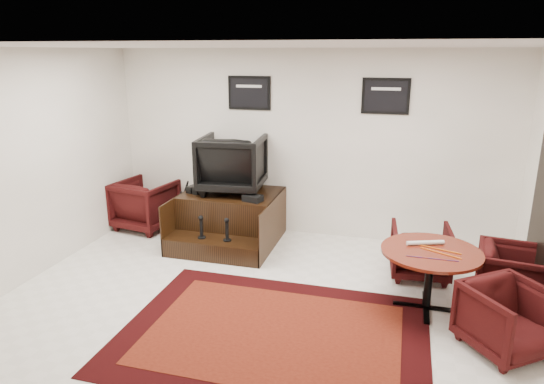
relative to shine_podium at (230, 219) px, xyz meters
The scene contains 16 objects.
ground 2.15m from the shine_podium, 61.18° to the right, with size 6.00×6.00×0.00m, color white.
room_shell 2.68m from the shine_podium, 50.55° to the right, with size 6.02×5.02×2.81m.
area_rug 2.63m from the shine_podium, 60.34° to the right, with size 3.05×2.29×0.01m.
shine_podium is the anchor object (origin of this frame).
shine_chair 0.87m from the shine_podium, 90.00° to the left, with size 0.91×0.85×0.93m, color black.
shoes_pair 0.66m from the shine_podium, behind, with size 0.29×0.32×0.10m.
polish_kit 0.67m from the shine_podium, 29.61° to the right, with size 0.25×0.18×0.09m, color black.
umbrella_black 0.85m from the shine_podium, behind, with size 0.29×0.11×0.77m, color black, non-canonical shape.
umbrella_hooked 0.84m from the shine_podium, behind, with size 0.33×0.13×0.90m, color black, non-canonical shape.
armchair_side 1.52m from the shine_podium, behind, with size 0.84×0.79×0.86m, color black.
meeting_table 3.10m from the shine_podium, 25.30° to the right, with size 1.07×1.07×0.70m.
table_chair_back 2.76m from the shine_podium, ahead, with size 0.71×0.66×0.73m, color black.
table_chair_window 3.82m from the shine_podium, 14.58° to the right, with size 0.72×0.68×0.74m, color black.
table_chair_corner 3.99m from the shine_podium, 29.05° to the right, with size 0.71×0.66×0.73m, color black.
paper_roll 3.00m from the shine_podium, 23.35° to the right, with size 0.05×0.05×0.42m, color silver.
table_clutter 3.20m from the shine_podium, 26.03° to the right, with size 0.56×0.35×0.01m.
Camera 1 is at (1.40, -4.55, 2.76)m, focal length 32.00 mm.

